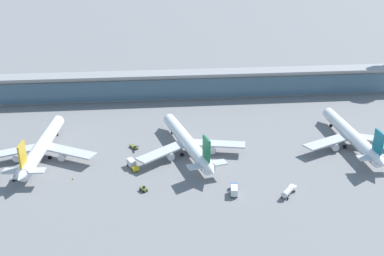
{
  "coord_description": "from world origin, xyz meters",
  "views": [
    {
      "loc": [
        -17.39,
        -153.69,
        80.49
      ],
      "look_at": [
        0.0,
        17.48,
        7.42
      ],
      "focal_mm": 40.86,
      "sensor_mm": 36.0,
      "label": 1
    }
  ],
  "objects_px": {
    "airliner_left_stand": "(42,146)",
    "service_truck_at_far_stand_olive": "(134,147)",
    "airliner_centre_stand": "(188,142)",
    "airliner_right_stand": "(352,135)",
    "service_truck_under_wing_blue": "(234,190)",
    "service_truck_mid_apron_white": "(288,191)",
    "safety_cone_bravo": "(73,179)",
    "service_truck_on_taxiway_olive": "(144,189)",
    "service_truck_near_nose_white": "(19,177)",
    "service_truck_by_tail_yellow": "(132,164)"
  },
  "relations": [
    {
      "from": "airliner_right_stand",
      "to": "service_truck_on_taxiway_olive",
      "type": "height_order",
      "value": "airliner_right_stand"
    },
    {
      "from": "airliner_right_stand",
      "to": "safety_cone_bravo",
      "type": "xyz_separation_m",
      "value": [
        -114.31,
        -17.2,
        -4.76
      ]
    },
    {
      "from": "airliner_centre_stand",
      "to": "service_truck_mid_apron_white",
      "type": "bearing_deg",
      "value": -48.7
    },
    {
      "from": "airliner_left_stand",
      "to": "service_truck_by_tail_yellow",
      "type": "bearing_deg",
      "value": -19.61
    },
    {
      "from": "airliner_left_stand",
      "to": "service_truck_under_wing_blue",
      "type": "distance_m",
      "value": 80.34
    },
    {
      "from": "airliner_left_stand",
      "to": "service_truck_by_tail_yellow",
      "type": "relative_size",
      "value": 7.97
    },
    {
      "from": "airliner_left_stand",
      "to": "airliner_centre_stand",
      "type": "distance_m",
      "value": 58.83
    },
    {
      "from": "airliner_right_stand",
      "to": "service_truck_mid_apron_white",
      "type": "distance_m",
      "value": 52.63
    },
    {
      "from": "airliner_right_stand",
      "to": "service_truck_near_nose_white",
      "type": "bearing_deg",
      "value": -173.57
    },
    {
      "from": "service_truck_on_taxiway_olive",
      "to": "service_truck_at_far_stand_olive",
      "type": "bearing_deg",
      "value": 96.55
    },
    {
      "from": "service_truck_mid_apron_white",
      "to": "service_truck_by_tail_yellow",
      "type": "distance_m",
      "value": 59.84
    },
    {
      "from": "airliner_left_stand",
      "to": "airliner_centre_stand",
      "type": "xyz_separation_m",
      "value": [
        58.78,
        -2.46,
        0.0
      ]
    },
    {
      "from": "service_truck_on_taxiway_olive",
      "to": "service_truck_under_wing_blue",
      "type": "bearing_deg",
      "value": -9.08
    },
    {
      "from": "service_truck_mid_apron_white",
      "to": "safety_cone_bravo",
      "type": "bearing_deg",
      "value": 166.22
    },
    {
      "from": "airliner_right_stand",
      "to": "airliner_left_stand",
      "type": "bearing_deg",
      "value": 178.82
    },
    {
      "from": "service_truck_under_wing_blue",
      "to": "service_truck_mid_apron_white",
      "type": "distance_m",
      "value": 18.71
    },
    {
      "from": "service_truck_on_taxiway_olive",
      "to": "safety_cone_bravo",
      "type": "relative_size",
      "value": 4.73
    },
    {
      "from": "service_truck_at_far_stand_olive",
      "to": "safety_cone_bravo",
      "type": "height_order",
      "value": "service_truck_at_far_stand_olive"
    },
    {
      "from": "service_truck_at_far_stand_olive",
      "to": "safety_cone_bravo",
      "type": "bearing_deg",
      "value": -132.01
    },
    {
      "from": "service_truck_on_taxiway_olive",
      "to": "safety_cone_bravo",
      "type": "xyz_separation_m",
      "value": [
        -26.11,
        10.82,
        -0.56
      ]
    },
    {
      "from": "service_truck_on_taxiway_olive",
      "to": "safety_cone_bravo",
      "type": "height_order",
      "value": "service_truck_on_taxiway_olive"
    },
    {
      "from": "service_truck_by_tail_yellow",
      "to": "service_truck_at_far_stand_olive",
      "type": "bearing_deg",
      "value": 89.09
    },
    {
      "from": "service_truck_near_nose_white",
      "to": "safety_cone_bravo",
      "type": "distance_m",
      "value": 19.79
    },
    {
      "from": "airliner_centre_stand",
      "to": "service_truck_under_wing_blue",
      "type": "xyz_separation_m",
      "value": [
        13.13,
        -33.21,
        -3.39
      ]
    },
    {
      "from": "service_truck_near_nose_white",
      "to": "safety_cone_bravo",
      "type": "relative_size",
      "value": 9.87
    },
    {
      "from": "service_truck_near_nose_white",
      "to": "service_truck_at_far_stand_olive",
      "type": "xyz_separation_m",
      "value": [
        41.73,
        22.39,
        0.0
      ]
    },
    {
      "from": "airliner_left_stand",
      "to": "service_truck_under_wing_blue",
      "type": "height_order",
      "value": "airliner_left_stand"
    },
    {
      "from": "service_truck_mid_apron_white",
      "to": "service_truck_at_far_stand_olive",
      "type": "bearing_deg",
      "value": 141.33
    },
    {
      "from": "service_truck_by_tail_yellow",
      "to": "airliner_right_stand",
      "type": "bearing_deg",
      "value": 6.34
    },
    {
      "from": "airliner_centre_stand",
      "to": "airliner_right_stand",
      "type": "bearing_deg",
      "value": -0.15
    },
    {
      "from": "service_truck_near_nose_white",
      "to": "service_truck_at_far_stand_olive",
      "type": "distance_m",
      "value": 47.36
    },
    {
      "from": "airliner_left_stand",
      "to": "service_truck_near_nose_white",
      "type": "height_order",
      "value": "airliner_left_stand"
    },
    {
      "from": "airliner_centre_stand",
      "to": "service_truck_near_nose_white",
      "type": "bearing_deg",
      "value": -166.55
    },
    {
      "from": "airliner_centre_stand",
      "to": "service_truck_at_far_stand_olive",
      "type": "distance_m",
      "value": 23.71
    },
    {
      "from": "service_truck_mid_apron_white",
      "to": "service_truck_on_taxiway_olive",
      "type": "relative_size",
      "value": 2.42
    },
    {
      "from": "service_truck_mid_apron_white",
      "to": "service_truck_near_nose_white",
      "type": "bearing_deg",
      "value": 167.78
    },
    {
      "from": "service_truck_mid_apron_white",
      "to": "safety_cone_bravo",
      "type": "xyz_separation_m",
      "value": [
        -75.9,
        18.61,
        -1.39
      ]
    },
    {
      "from": "airliner_left_stand",
      "to": "service_truck_mid_apron_white",
      "type": "xyz_separation_m",
      "value": [
        90.4,
        -38.46,
        -3.37
      ]
    },
    {
      "from": "service_truck_near_nose_white",
      "to": "safety_cone_bravo",
      "type": "xyz_separation_m",
      "value": [
        19.68,
        -2.09,
        -0.49
      ]
    },
    {
      "from": "service_truck_under_wing_blue",
      "to": "service_truck_on_taxiway_olive",
      "type": "bearing_deg",
      "value": 170.92
    },
    {
      "from": "service_truck_on_taxiway_olive",
      "to": "safety_cone_bravo",
      "type": "bearing_deg",
      "value": 157.48
    },
    {
      "from": "airliner_centre_stand",
      "to": "airliner_right_stand",
      "type": "distance_m",
      "value": 70.04
    },
    {
      "from": "airliner_right_stand",
      "to": "service_truck_under_wing_blue",
      "type": "relative_size",
      "value": 7.97
    },
    {
      "from": "airliner_centre_stand",
      "to": "service_truck_at_far_stand_olive",
      "type": "xyz_separation_m",
      "value": [
        -22.22,
        7.1,
        -4.27
      ]
    },
    {
      "from": "airliner_left_stand",
      "to": "service_truck_on_taxiway_olive",
      "type": "xyz_separation_m",
      "value": [
        40.62,
        -30.67,
        -4.21
      ]
    },
    {
      "from": "service_truck_by_tail_yellow",
      "to": "service_truck_at_far_stand_olive",
      "type": "xyz_separation_m",
      "value": [
        0.28,
        17.56,
        -0.88
      ]
    },
    {
      "from": "airliner_left_stand",
      "to": "service_truck_on_taxiway_olive",
      "type": "relative_size",
      "value": 18.3
    },
    {
      "from": "service_truck_under_wing_blue",
      "to": "service_truck_at_far_stand_olive",
      "type": "height_order",
      "value": "service_truck_under_wing_blue"
    },
    {
      "from": "airliner_left_stand",
      "to": "service_truck_at_far_stand_olive",
      "type": "height_order",
      "value": "airliner_left_stand"
    },
    {
      "from": "service_truck_by_tail_yellow",
      "to": "service_truck_at_far_stand_olive",
      "type": "distance_m",
      "value": 17.58
    }
  ]
}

